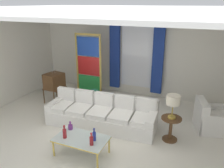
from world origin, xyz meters
TOP-DOWN VIEW (x-y plane):
  - ground_plane at (0.00, 0.00)m, footprint 16.00×16.00m
  - wall_rear at (0.00, 3.06)m, footprint 8.00×0.12m
  - wall_left at (-3.66, 0.60)m, footprint 0.12×7.00m
  - ceiling_slab at (0.00, 0.80)m, footprint 8.00×7.60m
  - curtained_window at (-0.01, 2.89)m, footprint 2.00×0.17m
  - couch_white_long at (-0.16, 0.49)m, footprint 2.98×1.13m
  - coffee_table at (-0.00, -0.89)m, footprint 1.13×0.66m
  - bottle_blue_decanter at (0.30, -0.85)m, footprint 0.07×0.07m
  - bottle_crystal_tall at (-0.33, -1.01)m, footprint 0.08×0.08m
  - bottle_amber_squat at (0.32, -1.02)m, footprint 0.08×0.08m
  - bottle_ruby_flask at (-0.42, -0.66)m, footprint 0.11×0.11m
  - vintage_tv at (-2.23, 1.22)m, footprint 0.62×0.67m
  - armchair_white at (2.55, 1.35)m, footprint 1.00×0.99m
  - stained_glass_divider at (-1.45, 2.15)m, footprint 0.95×0.05m
  - peacock_figurine at (-1.08, 1.72)m, footprint 0.44×0.60m
  - round_side_table at (1.68, 0.44)m, footprint 0.48×0.48m
  - table_lamp_brass at (1.68, 0.44)m, footprint 0.32×0.32m

SIDE VIEW (x-z plane):
  - ground_plane at x=0.00m, z-range 0.00..0.00m
  - peacock_figurine at x=-1.08m, z-range -0.03..0.47m
  - armchair_white at x=2.55m, z-range -0.11..0.69m
  - couch_white_long at x=-0.16m, z-range -0.12..0.74m
  - round_side_table at x=1.68m, z-range 0.06..0.65m
  - coffee_table at x=0.00m, z-range 0.17..0.58m
  - bottle_ruby_flask at x=-0.42m, z-range 0.38..0.58m
  - bottle_amber_squat at x=0.32m, z-range 0.38..0.67m
  - bottle_blue_decanter at x=0.30m, z-range 0.38..0.67m
  - bottle_crystal_tall at x=-0.33m, z-range 0.38..0.68m
  - vintage_tv at x=-2.23m, z-range 0.06..1.40m
  - table_lamp_brass at x=1.68m, z-range 0.74..1.31m
  - stained_glass_divider at x=-1.45m, z-range -0.04..2.16m
  - wall_rear at x=0.00m, z-range 0.00..3.00m
  - wall_left at x=-3.66m, z-range 0.00..3.00m
  - curtained_window at x=-0.01m, z-range 0.39..3.09m
  - ceiling_slab at x=0.00m, z-range 3.00..3.04m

